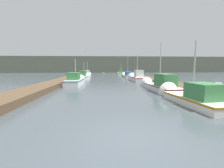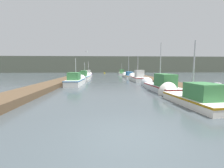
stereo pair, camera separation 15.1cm
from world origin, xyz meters
name	(u,v)px [view 1 (the left image)]	position (x,y,z in m)	size (l,w,h in m)	color
ground_plane	(133,138)	(0.00, 0.00, 0.00)	(200.00, 200.00, 0.00)	#424C51
dock_left	(60,81)	(-6.59, 16.00, 0.24)	(2.27, 40.00, 0.47)	brown
dock_right	(157,81)	(6.59, 16.00, 0.24)	(2.27, 40.00, 0.47)	brown
distant_shore_ridge	(105,65)	(0.00, 60.41, 3.07)	(120.00, 16.00, 6.14)	#565B4C
fishing_boat_0	(189,96)	(4.36, 4.31, 0.40)	(2.18, 5.35, 4.25)	silver
fishing_boat_1	(158,85)	(4.31, 9.37, 0.48)	(1.88, 6.55, 4.80)	silver
fishing_boat_2	(76,81)	(-4.21, 14.21, 0.51)	(1.80, 5.75, 3.64)	silver
fishing_boat_3	(136,78)	(4.38, 18.87, 0.50)	(1.86, 6.08, 4.42)	silver
fishing_boat_4	(84,77)	(-4.17, 22.33, 0.47)	(1.80, 5.68, 3.38)	silver
fishing_boat_5	(127,76)	(4.24, 26.74, 0.37)	(2.01, 5.81, 4.97)	silver
fishing_boat_6	(88,74)	(-4.53, 32.10, 0.40)	(1.65, 5.35, 3.86)	silver
fishing_boat_7	(121,73)	(4.19, 37.81, 0.47)	(2.23, 6.03, 3.65)	silver
mooring_piling_1	(218,94)	(5.50, 3.51, 0.66)	(0.32, 0.32, 1.30)	#473523
channel_buoy	(103,73)	(-0.64, 44.46, 0.14)	(0.50, 0.50, 1.00)	gold
seagull_lead	(87,52)	(-2.98, 15.61, 4.17)	(0.56, 0.31, 0.12)	white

